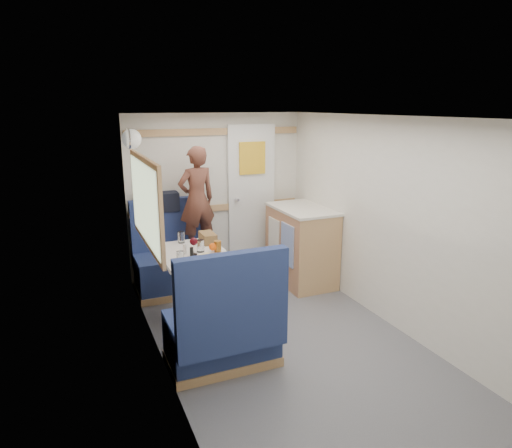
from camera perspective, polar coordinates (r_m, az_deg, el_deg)
name	(u,v)px	position (r m, az deg, el deg)	size (l,w,h in m)	color
floor	(302,358)	(4.08, 5.76, -16.29)	(4.50, 4.50, 0.00)	#515156
ceiling	(309,118)	(3.50, 6.62, 13.07)	(4.50, 4.50, 0.00)	silver
wall_back	(217,196)	(5.67, -4.91, 3.56)	(2.20, 0.02, 2.00)	silver
wall_left	(168,264)	(3.30, -10.90, -4.97)	(0.02, 4.50, 2.00)	silver
wall_right	(414,232)	(4.29, 19.13, -0.90)	(0.02, 4.50, 2.00)	silver
oak_trim_low	(218,208)	(5.69, -4.81, 2.04)	(2.15, 0.02, 0.08)	#AA714D
oak_trim_high	(216,132)	(5.56, -5.02, 11.43)	(2.15, 0.02, 0.08)	#AA714D
side_window	(145,202)	(4.18, -13.73, 2.64)	(0.04, 1.30, 0.72)	#B2C1A4
rear_door	(251,196)	(5.80, -0.57, 3.58)	(0.62, 0.12, 1.86)	white
dinette_table	(194,268)	(4.46, -7.72, -5.48)	(0.62, 0.92, 0.72)	white
bench_far	(175,266)	(5.34, -10.11, -5.16)	(0.90, 0.59, 1.05)	navy
bench_near	(224,333)	(3.81, -4.01, -13.46)	(0.90, 0.59, 1.05)	navy
ledge	(168,212)	(5.41, -11.00, 1.49)	(0.90, 0.14, 0.04)	#AA714D
dome_light	(132,139)	(4.95, -15.30, 10.23)	(0.20, 0.20, 0.20)	white
galley_counter	(301,245)	(5.49, 5.66, -2.58)	(0.57, 0.92, 0.92)	#AA714D
person	(197,200)	(5.19, -7.42, 3.03)	(0.44, 0.29, 1.21)	brown
duffel_bag	(159,202)	(5.37, -12.06, 2.71)	(0.44, 0.21, 0.21)	black
tray	(207,262)	(4.10, -6.14, -4.81)	(0.26, 0.34, 0.02)	white
orange_fruit	(213,247)	(4.38, -5.42, -2.87)	(0.07, 0.07, 0.07)	#DB5009
cheese_block	(204,256)	(4.19, -6.48, -4.01)	(0.10, 0.06, 0.03)	#DCCE7F
wine_glass	(194,242)	(4.32, -7.80, -2.27)	(0.08, 0.08, 0.17)	white
tumbler_left	(180,257)	(4.12, -9.44, -4.13)	(0.07, 0.07, 0.11)	white
tumbler_mid	(181,237)	(4.73, -9.34, -1.64)	(0.07, 0.07, 0.12)	white
tumbler_right	(200,246)	(4.42, -6.96, -2.72)	(0.07, 0.07, 0.12)	white
beer_glass	(218,246)	(4.40, -4.82, -2.78)	(0.07, 0.07, 0.11)	brown
pepper_grinder	(192,252)	(4.29, -8.05, -3.47)	(0.03, 0.03, 0.09)	black
salt_grinder	(185,249)	(4.38, -8.88, -3.09)	(0.04, 0.04, 0.09)	silver
bread_loaf	(208,238)	(4.70, -6.04, -1.73)	(0.13, 0.25, 0.10)	brown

